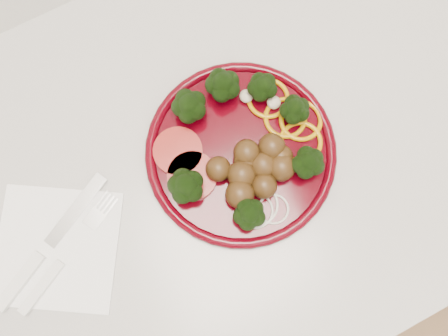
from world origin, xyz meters
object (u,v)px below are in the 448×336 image
plate (244,150)px  napkin (57,248)px  knife (38,258)px  fork (53,273)px

plate → napkin: 0.27m
knife → fork: knife is taller
fork → plate: bearing=-21.9°
plate → napkin: plate is taller
napkin → fork: size_ratio=0.91×
napkin → plate: bearing=-0.2°
plate → fork: size_ratio=1.50×
plate → knife: bearing=-179.8°
plate → napkin: bearing=179.8°
napkin → knife: size_ratio=0.81×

